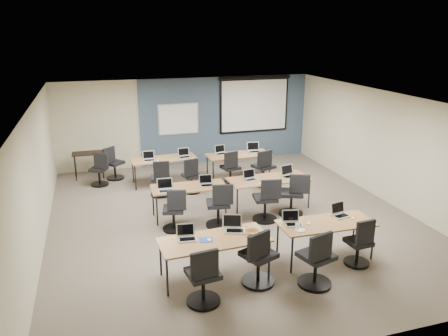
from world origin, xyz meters
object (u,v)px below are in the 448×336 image
object	(u,v)px
laptop_0	(186,235)
task_chair_4	(174,213)
task_chair_6	(266,203)
utility_table	(88,156)
training_table_front_left	(214,241)
task_chair_11	(264,171)
laptop_9	(184,155)
projector_screen	(254,102)
laptop_4	(166,188)
training_table_back_left	(164,160)
training_table_mid_right	(269,180)
task_chair_5	(219,209)
laptop_10	(221,152)
laptop_3	(340,213)
laptop_2	(292,221)
task_chair_2	(317,263)
laptop_7	(288,174)
task_chair_9	(191,178)
laptop_11	(254,149)
whiteboard	(178,119)
task_chair_1	(258,262)
training_table_mid_left	(189,188)
laptop_5	(206,183)
task_chair_8	(160,181)
task_chair_3	(360,246)
training_table_front_right	(326,225)
spare_chair_a	(113,166)
training_table_back_right	(239,156)
spare_chair_b	(100,172)
task_chair_10	(231,171)
task_chair_7	(293,198)
task_chair_0	(204,281)
laptop_1	(234,227)
laptop_6	(250,177)

from	to	relation	value
laptop_0	task_chair_4	xyz separation A→B (m)	(0.14, 1.85, -0.39)
task_chair_6	utility_table	bearing A→B (deg)	140.48
training_table_front_left	task_chair_11	world-z (taller)	task_chair_11
laptop_9	projector_screen	bearing A→B (deg)	29.28
laptop_0	laptop_4	world-z (taller)	laptop_4
projector_screen	training_table_back_left	world-z (taller)	projector_screen
training_table_front_left	training_table_mid_right	xyz separation A→B (m)	(2.10, 2.63, 0.00)
task_chair_5	laptop_10	xyz separation A→B (m)	(0.97, 3.11, 0.37)
training_table_mid_right	laptop_3	bearing A→B (deg)	-80.56
laptop_2	task_chair_2	world-z (taller)	task_chair_2
laptop_7	task_chair_9	distance (m)	2.57
laptop_11	utility_table	xyz separation A→B (m)	(-4.61, 1.23, -0.15)
laptop_10	task_chair_11	bearing A→B (deg)	-59.32
whiteboard	task_chair_1	world-z (taller)	whiteboard
training_table_mid_left	utility_table	xyz separation A→B (m)	(-2.16, 3.52, -0.03)
task_chair_4	laptop_10	size ratio (longest dim) A/B	3.05
laptop_5	task_chair_8	size ratio (longest dim) A/B	0.31
task_chair_3	laptop_5	xyz separation A→B (m)	(-2.06, 3.01, 0.40)
laptop_4	task_chair_6	world-z (taller)	task_chair_6
whiteboard	laptop_9	xyz separation A→B (m)	(-0.21, -1.72, -0.66)
laptop_10	training_table_front_right	bearing A→B (deg)	-96.70
training_table_mid_left	laptop_3	size ratio (longest dim) A/B	5.33
task_chair_11	laptop_10	bearing A→B (deg)	116.94
training_table_front_left	task_chair_9	distance (m)	4.17
task_chair_6	utility_table	distance (m)	5.70
projector_screen	laptop_10	xyz separation A→B (m)	(-1.64, -1.68, -1.10)
training_table_mid_right	laptop_9	bearing A→B (deg)	121.58
task_chair_3	utility_table	bearing A→B (deg)	120.64
spare_chair_a	training_table_back_right	bearing A→B (deg)	-57.03
laptop_3	training_table_mid_left	bearing A→B (deg)	122.66
training_table_front_left	laptop_2	distance (m)	1.54
training_table_mid_left	utility_table	bearing A→B (deg)	123.54
training_table_front_right	laptop_3	xyz separation A→B (m)	(0.40, 0.21, 0.11)
laptop_4	task_chair_5	distance (m)	1.27
training_table_back_left	spare_chair_b	world-z (taller)	spare_chair_b
task_chair_11	training_table_mid_right	bearing A→B (deg)	-124.14
task_chair_3	task_chair_10	size ratio (longest dim) A/B	0.96
task_chair_7	laptop_4	bearing A→B (deg)	-169.27
training_table_mid_left	task_chair_4	bearing A→B (deg)	-123.75
task_chair_0	laptop_1	xyz separation A→B (m)	(0.80, 0.95, 0.37)
laptop_2	training_table_back_right	bearing A→B (deg)	96.19
projector_screen	task_chair_8	bearing A→B (deg)	-143.62
training_table_back_right	task_chair_4	size ratio (longest dim) A/B	1.85
laptop_1	task_chair_9	size ratio (longest dim) A/B	0.36
laptop_4	laptop_5	world-z (taller)	laptop_4
task_chair_6	training_table_back_left	bearing A→B (deg)	128.33
task_chair_0	laptop_6	size ratio (longest dim) A/B	3.34
laptop_5	task_chair_11	size ratio (longest dim) A/B	0.29
training_table_front_right	laptop_0	bearing A→B (deg)	178.80
laptop_9	laptop_10	xyz separation A→B (m)	(1.06, 0.02, -0.00)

